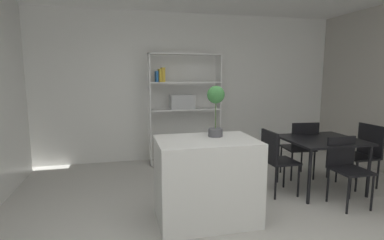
{
  "coord_description": "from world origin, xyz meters",
  "views": [
    {
      "loc": [
        -1.02,
        -2.74,
        1.65
      ],
      "look_at": [
        -0.12,
        1.07,
        1.05
      ],
      "focal_mm": 27.78,
      "sensor_mm": 36.0,
      "label": 1
    }
  ],
  "objects": [
    {
      "name": "dining_chair_window_side",
      "position": [
        2.46,
        0.85,
        0.54
      ],
      "size": [
        0.45,
        0.46,
        0.92
      ],
      "rotation": [
        0.0,
        0.0,
        -1.54
      ],
      "color": "black",
      "rests_on": "ground_plane"
    },
    {
      "name": "open_bookshelf",
      "position": [
        0.05,
        2.61,
        1.05
      ],
      "size": [
        1.32,
        0.32,
        2.03
      ],
      "color": "white",
      "rests_on": "ground_plane"
    },
    {
      "name": "back_partition",
      "position": [
        0.0,
        2.97,
        1.4
      ],
      "size": [
        6.6,
        0.06,
        2.8
      ],
      "primitive_type": "cube",
      "color": "white",
      "rests_on": "ground_plane"
    },
    {
      "name": "potted_plant_on_island",
      "position": [
        0.02,
        0.49,
        1.32
      ],
      "size": [
        0.2,
        0.2,
        0.59
      ],
      "color": "#4C4C51",
      "rests_on": "kitchen_island"
    },
    {
      "name": "dining_chair_near",
      "position": [
        1.73,
        0.35,
        0.53
      ],
      "size": [
        0.41,
        0.42,
        0.86
      ],
      "rotation": [
        0.0,
        0.0,
        -0.0
      ],
      "color": "black",
      "rests_on": "ground_plane"
    },
    {
      "name": "kitchen_island",
      "position": [
        -0.12,
        0.36,
        0.47
      ],
      "size": [
        1.11,
        0.76,
        0.94
      ],
      "primitive_type": "cube",
      "color": "silver",
      "rests_on": "ground_plane"
    },
    {
      "name": "ground_plane",
      "position": [
        0.0,
        0.0,
        0.0
      ],
      "size": [
        9.07,
        9.07,
        0.0
      ],
      "primitive_type": "plane",
      "color": "beige"
    },
    {
      "name": "dining_table",
      "position": [
        1.73,
        0.84,
        0.67
      ],
      "size": [
        1.02,
        0.92,
        0.75
      ],
      "color": "black",
      "rests_on": "ground_plane"
    },
    {
      "name": "dining_chair_island_side",
      "position": [
        1.0,
        0.84,
        0.54
      ],
      "size": [
        0.41,
        0.43,
        0.9
      ],
      "rotation": [
        0.0,
        0.0,
        1.59
      ],
      "color": "black",
      "rests_on": "ground_plane"
    },
    {
      "name": "dining_chair_far",
      "position": [
        1.72,
        1.32,
        0.55
      ],
      "size": [
        0.47,
        0.49,
        0.92
      ],
      "rotation": [
        0.0,
        0.0,
        3.04
      ],
      "color": "black",
      "rests_on": "ground_plane"
    }
  ]
}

